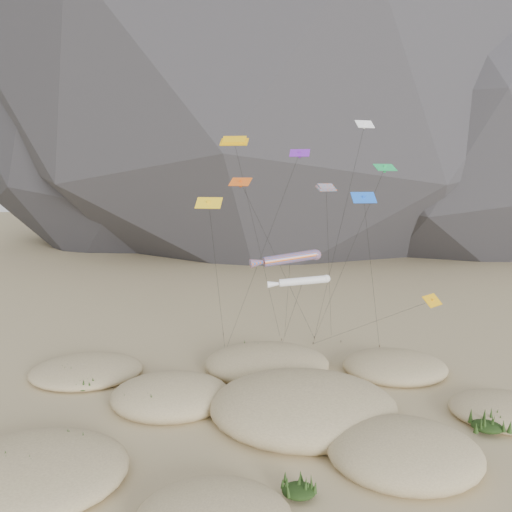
{
  "coord_description": "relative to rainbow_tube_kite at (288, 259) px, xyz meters",
  "views": [
    {
      "loc": [
        -2.7,
        -37.42,
        21.09
      ],
      "look_at": [
        -2.58,
        12.0,
        13.04
      ],
      "focal_mm": 35.0,
      "sensor_mm": 36.0,
      "label": 1
    }
  ],
  "objects": [
    {
      "name": "ground",
      "position": [
        -0.44,
        -9.21,
        -13.25
      ],
      "size": [
        500.0,
        500.0,
        0.0
      ],
      "primitive_type": "plane",
      "color": "#CCB789",
      "rests_on": "ground"
    },
    {
      "name": "dunes",
      "position": [
        -2.36,
        -5.01,
        -12.5
      ],
      "size": [
        51.01,
        34.93,
        4.38
      ],
      "color": "#CCB789",
      "rests_on": "ground"
    },
    {
      "name": "dune_grass",
      "position": [
        -1.29,
        -6.07,
        -12.4
      ],
      "size": [
        40.99,
        30.29,
        1.55
      ],
      "color": "black",
      "rests_on": "ground"
    },
    {
      "name": "kite_stakes",
      "position": [
        1.44,
        13.83,
        -13.1
      ],
      "size": [
        19.73,
        6.52,
        0.3
      ],
      "color": "#3F2D1E",
      "rests_on": "ground"
    },
    {
      "name": "rainbow_tube_kite",
      "position": [
        0.0,
        0.0,
        0.0
      ],
      "size": [
        6.97,
        19.09,
        14.05
      ],
      "color": "orange",
      "rests_on": "ground"
    },
    {
      "name": "white_tube_kite",
      "position": [
        1.16,
        -0.62,
        -2.09
      ],
      "size": [
        6.02,
        13.33,
        11.77
      ],
      "color": "white",
      "rests_on": "ground"
    },
    {
      "name": "orange_parafoil",
      "position": [
        -5.24,
        7.04,
        11.13
      ],
      "size": [
        7.04,
        10.97,
        25.16
      ],
      "color": "#F2AF0C",
      "rests_on": "ground"
    },
    {
      "name": "multi_parafoil",
      "position": [
        3.77,
        1.79,
        6.3
      ],
      "size": [
        4.44,
        16.5,
        20.29
      ],
      "color": "#FF511A",
      "rests_on": "ground"
    },
    {
      "name": "delta_kites",
      "position": [
        4.2,
        2.85,
        5.14
      ],
      "size": [
        24.66,
        16.63,
        26.64
      ],
      "color": "yellow",
      "rests_on": "ground"
    }
  ]
}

